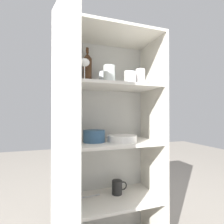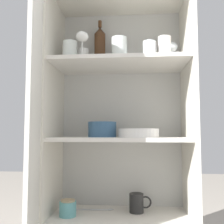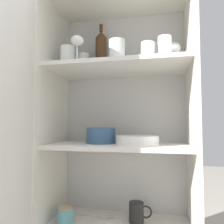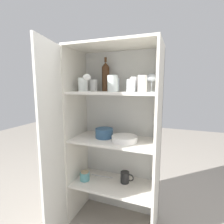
{
  "view_description": "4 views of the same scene",
  "coord_description": "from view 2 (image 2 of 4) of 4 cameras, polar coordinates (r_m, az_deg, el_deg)",
  "views": [
    {
      "loc": [
        -0.38,
        -1.01,
        0.96
      ],
      "look_at": [
        0.04,
        0.2,
        0.97
      ],
      "focal_mm": 28.0,
      "sensor_mm": 36.0,
      "label": 1
    },
    {
      "loc": [
        0.07,
        -1.22,
        0.78
      ],
      "look_at": [
        -0.05,
        0.23,
        0.9
      ],
      "focal_mm": 42.0,
      "sensor_mm": 36.0,
      "label": 2
    },
    {
      "loc": [
        0.2,
        -0.93,
        0.86
      ],
      "look_at": [
        -0.04,
        0.21,
        0.93
      ],
      "focal_mm": 35.0,
      "sensor_mm": 36.0,
      "label": 3
    },
    {
      "loc": [
        0.5,
        -1.17,
        1.21
      ],
      "look_at": [
        -0.01,
        0.15,
        1.0
      ],
      "focal_mm": 28.0,
      "sensor_mm": 36.0,
      "label": 4
    }
  ],
  "objects": [
    {
      "name": "tumbler_glass_5",
      "position": [
        1.54,
        1.33,
        11.87
      ],
      "size": [
        0.07,
        0.07,
        0.11
      ],
      "color": "white",
      "rests_on": "shelf_board_upper"
    },
    {
      "name": "serving_spoon",
      "position": [
        1.54,
        -3.17,
        -20.44
      ],
      "size": [
        0.22,
        0.03,
        0.01
      ],
      "color": "silver",
      "rests_on": "shelf_board_lower"
    },
    {
      "name": "wine_glass_0",
      "position": [
        1.4,
        -6.51,
        15.44
      ],
      "size": [
        0.07,
        0.07,
        0.14
      ],
      "color": "white",
      "rests_on": "shelf_board_upper"
    },
    {
      "name": "cupboard_door",
      "position": [
        1.1,
        -16.67,
        -5.75
      ],
      "size": [
        0.1,
        0.36,
        1.52
      ],
      "color": "silver",
      "rests_on": "ground_plane"
    },
    {
      "name": "coffee_mug_primary",
      "position": [
        1.5,
        5.46,
        -19.1
      ],
      "size": [
        0.12,
        0.08,
        0.1
      ],
      "color": "black",
      "rests_on": "shelf_board_lower"
    },
    {
      "name": "cupboard_top_panel",
      "position": [
        1.59,
        1.64,
        23.28
      ],
      "size": [
        0.74,
        0.39,
        0.02
      ],
      "primitive_type": "cube",
      "color": "silver",
      "rests_on": "cupboard_side_left"
    },
    {
      "name": "plate_stack_white",
      "position": [
        1.38,
        5.83,
        -4.58
      ],
      "size": [
        0.21,
        0.21,
        0.04
      ],
      "color": "white",
      "rests_on": "shelf_board_middle"
    },
    {
      "name": "shelf_board_middle",
      "position": [
        1.4,
        1.72,
        -5.93
      ],
      "size": [
        0.71,
        0.35,
        0.02
      ],
      "primitive_type": "cube",
      "color": "silver"
    },
    {
      "name": "cupboard_side_left",
      "position": [
        1.47,
        -12.68,
        -5.49
      ],
      "size": [
        0.02,
        0.39,
        1.52
      ],
      "primitive_type": "cube",
      "color": "silver",
      "rests_on": "ground_plane"
    },
    {
      "name": "shelf_board_upper",
      "position": [
        1.45,
        1.68,
        10.22
      ],
      "size": [
        0.71,
        0.35,
        0.02
      ],
      "primitive_type": "cube",
      "color": "silver"
    },
    {
      "name": "cupboard_back_panel",
      "position": [
        1.59,
        2.06,
        -5.52
      ],
      "size": [
        0.74,
        0.02,
        1.52
      ],
      "primitive_type": "cube",
      "color": "silver",
      "rests_on": "ground_plane"
    },
    {
      "name": "tumbler_glass_6",
      "position": [
        1.49,
        8.42,
        12.62
      ],
      "size": [
        0.07,
        0.07,
        0.12
      ],
      "color": "white",
      "rests_on": "shelf_board_upper"
    },
    {
      "name": "tumbler_glass_4",
      "position": [
        1.47,
        -9.14,
        12.77
      ],
      "size": [
        0.08,
        0.08,
        0.11
      ],
      "color": "white",
      "rests_on": "shelf_board_upper"
    },
    {
      "name": "tumbler_glass_3",
      "position": [
        1.44,
        1.63,
        13.41
      ],
      "size": [
        0.08,
        0.08,
        0.13
      ],
      "color": "white",
      "rests_on": "shelf_board_upper"
    },
    {
      "name": "tumbler_glass_2",
      "position": [
        1.44,
        11.37,
        13.38
      ],
      "size": [
        0.07,
        0.07,
        0.12
      ],
      "color": "silver",
      "rests_on": "shelf_board_upper"
    },
    {
      "name": "storage_jar",
      "position": [
        1.45,
        -9.6,
        -19.96
      ],
      "size": [
        0.09,
        0.09,
        0.08
      ],
      "color": "#5BA3A8",
      "rests_on": "shelf_board_lower"
    },
    {
      "name": "tumbler_glass_1",
      "position": [
        1.41,
        8.11,
        13.11
      ],
      "size": [
        0.07,
        0.07,
        0.1
      ],
      "color": "white",
      "rests_on": "shelf_board_upper"
    },
    {
      "name": "mixing_bowl_large",
      "position": [
        1.43,
        -2.14,
        -3.71
      ],
      "size": [
        0.15,
        0.15,
        0.08
      ],
      "color": "#33567A",
      "rests_on": "shelf_board_middle"
    },
    {
      "name": "shelf_board_lower",
      "position": [
        1.47,
        1.76,
        -21.86
      ],
      "size": [
        0.71,
        0.35,
        0.02
      ],
      "primitive_type": "cube",
      "color": "silver"
    },
    {
      "name": "cupboard_side_right",
      "position": [
        1.43,
        16.47,
        -5.44
      ],
      "size": [
        0.02,
        0.39,
        1.52
      ],
      "primitive_type": "cube",
      "color": "silver",
      "rests_on": "ground_plane"
    },
    {
      "name": "wine_bottle",
      "position": [
        1.62,
        -2.66,
        13.8
      ],
      "size": [
        0.07,
        0.07,
        0.3
      ],
      "color": "#4C2D19",
      "rests_on": "shelf_board_upper"
    },
    {
      "name": "tumbler_glass_0",
      "position": [
        1.55,
        -6.51,
        11.59
      ],
      "size": [
        0.08,
        0.08,
        0.1
      ],
      "color": "white",
      "rests_on": "shelf_board_upper"
    },
    {
      "name": "wine_glass_1",
      "position": [
        1.59,
        12.51,
        13.34
      ],
      "size": [
        0.09,
        0.09,
        0.15
      ],
      "color": "white",
      "rests_on": "shelf_board_upper"
    }
  ]
}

